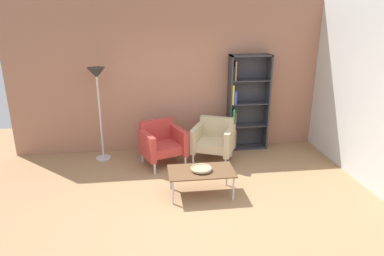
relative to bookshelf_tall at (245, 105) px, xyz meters
The scene contains 9 objects.
ground_plane 2.76m from the bookshelf_tall, 120.03° to the right, with size 8.32×8.32×0.00m, color #9E7751.
brick_back_panel 1.42m from the bookshelf_tall, behind, with size 6.40×0.12×2.90m, color #A87056.
plaster_right_partition 2.33m from the bookshelf_tall, 46.74° to the right, with size 0.12×5.20×2.90m, color silver.
bookshelf_tall is the anchor object (origin of this frame).
coffee_table_low 2.22m from the bookshelf_tall, 122.51° to the right, with size 1.00×0.56×0.40m.
decorative_bowl 2.20m from the bookshelf_tall, 122.51° to the right, with size 0.32×0.32×0.05m.
armchair_by_bookshelf 1.02m from the bookshelf_tall, 143.23° to the right, with size 0.91×0.88×0.78m.
armchair_corner_red 1.86m from the bookshelf_tall, 160.96° to the right, with size 0.90×0.86×0.78m.
floor_lamp_torchiere 2.86m from the bookshelf_tall, behind, with size 0.32×0.32×1.74m.
Camera 1 is at (-0.60, -4.23, 2.68)m, focal length 32.33 mm.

